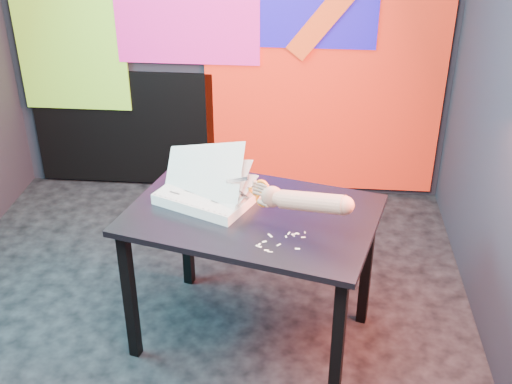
# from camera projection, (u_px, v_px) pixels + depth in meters

# --- Properties ---
(room) EXTENTS (3.01, 3.01, 2.71)m
(room) POSITION_uv_depth(u_px,v_px,m) (181.00, 78.00, 2.80)
(room) COLOR black
(room) RESTS_ON ground
(backdrop) EXTENTS (2.88, 0.05, 2.08)m
(backdrop) POSITION_uv_depth(u_px,v_px,m) (235.00, 63.00, 4.26)
(backdrop) COLOR red
(backdrop) RESTS_ON ground
(work_table) EXTENTS (1.29, 1.02, 0.75)m
(work_table) POSITION_uv_depth(u_px,v_px,m) (252.00, 230.00, 3.02)
(work_table) COLOR black
(work_table) RESTS_ON ground
(printout_stack) EXTENTS (0.52, 0.46, 0.32)m
(printout_stack) POSITION_uv_depth(u_px,v_px,m) (207.00, 195.00, 3.06)
(printout_stack) COLOR silver
(printout_stack) RESTS_ON work_table
(scissors) EXTENTS (0.22, 0.13, 0.14)m
(scissors) POSITION_uv_depth(u_px,v_px,m) (259.00, 193.00, 2.87)
(scissors) COLOR silver
(scissors) RESTS_ON printout_stack
(hand_forearm) EXTENTS (0.43, 0.27, 0.17)m
(hand_forearm) POSITION_uv_depth(u_px,v_px,m) (305.00, 201.00, 2.74)
(hand_forearm) COLOR #986B51
(hand_forearm) RESTS_ON work_table
(paper_clippings) EXTENTS (0.21, 0.17, 0.00)m
(paper_clippings) POSITION_uv_depth(u_px,v_px,m) (279.00, 241.00, 2.76)
(paper_clippings) COLOR beige
(paper_clippings) RESTS_ON work_table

